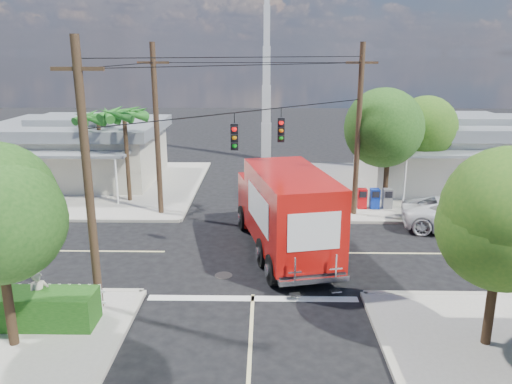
{
  "coord_description": "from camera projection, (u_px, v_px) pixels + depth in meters",
  "views": [
    {
      "loc": [
        0.41,
        -20.41,
        8.44
      ],
      "look_at": [
        0.0,
        2.0,
        2.2
      ],
      "focal_mm": 35.0,
      "sensor_mm": 36.0,
      "label": 1
    }
  ],
  "objects": [
    {
      "name": "tree_ne_back",
      "position": [
        425.0,
        129.0,
        29.26
      ],
      "size": [
        3.77,
        3.66,
        5.82
      ],
      "color": "#422D1C",
      "rests_on": "sidewalk_ne"
    },
    {
      "name": "picket_fence",
      "position": [
        16.0,
        297.0,
        16.49
      ],
      "size": [
        5.94,
        0.06,
        1.0
      ],
      "color": "silver",
      "rests_on": "sidewalk_sw"
    },
    {
      "name": "delivery_truck",
      "position": [
        285.0,
        211.0,
        21.42
      ],
      "size": [
        4.44,
        9.11,
        3.79
      ],
      "color": "black",
      "rests_on": "ground"
    },
    {
      "name": "parked_car",
      "position": [
        463.0,
        215.0,
        24.39
      ],
      "size": [
        6.22,
        3.74,
        1.62
      ],
      "primitive_type": "imported",
      "rotation": [
        0.0,
        0.0,
        1.38
      ],
      "color": "silver",
      "rests_on": "ground"
    },
    {
      "name": "utility_poles",
      "position": [
        220.0,
        141.0,
        22.25
      ],
      "size": [
        12.0,
        10.68,
        9.0
      ],
      "color": "#473321",
      "rests_on": "ground"
    },
    {
      "name": "road_markings",
      "position": [
        254.0,
        266.0,
        20.51
      ],
      "size": [
        32.0,
        32.0,
        0.01
      ],
      "color": "beige",
      "rests_on": "ground"
    },
    {
      "name": "ground",
      "position": [
        255.0,
        252.0,
        21.93
      ],
      "size": [
        120.0,
        120.0,
        0.0
      ],
      "primitive_type": "plane",
      "color": "black",
      "rests_on": "ground"
    },
    {
      "name": "tree_ne_front",
      "position": [
        390.0,
        124.0,
        27.03
      ],
      "size": [
        4.21,
        4.14,
        6.66
      ],
      "color": "#422D1C",
      "rests_on": "sidewalk_ne"
    },
    {
      "name": "vending_boxes",
      "position": [
        375.0,
        198.0,
        27.6
      ],
      "size": [
        1.9,
        0.5,
        1.1
      ],
      "color": "red",
      "rests_on": "sidewalk_ne"
    },
    {
      "name": "radio_tower",
      "position": [
        266.0,
        90.0,
        39.67
      ],
      "size": [
        0.8,
        0.8,
        17.0
      ],
      "color": "silver",
      "rests_on": "ground"
    },
    {
      "name": "sidewalk_ne",
      "position": [
        427.0,
        188.0,
        32.2
      ],
      "size": [
        14.12,
        14.12,
        0.14
      ],
      "color": "#9B968C",
      "rests_on": "ground"
    },
    {
      "name": "pedestrian",
      "position": [
        40.0,
        296.0,
        15.87
      ],
      "size": [
        0.73,
        0.69,
        1.68
      ],
      "primitive_type": "imported",
      "rotation": [
        0.0,
        0.0,
        0.63
      ],
      "color": "#BBAE9E",
      "rests_on": "sidewalk_sw"
    },
    {
      "name": "building_ne",
      "position": [
        450.0,
        150.0,
        32.61
      ],
      "size": [
        11.8,
        10.2,
        4.5
      ],
      "color": "silver",
      "rests_on": "sidewalk_ne"
    },
    {
      "name": "building_nw",
      "position": [
        81.0,
        149.0,
        33.55
      ],
      "size": [
        10.8,
        10.2,
        4.3
      ],
      "color": "beige",
      "rests_on": "sidewalk_nw"
    },
    {
      "name": "palm_nw_back",
      "position": [
        98.0,
        119.0,
        29.51
      ],
      "size": [
        3.01,
        3.08,
        5.19
      ],
      "color": "#422D1C",
      "rests_on": "sidewalk_nw"
    },
    {
      "name": "sidewalk_nw",
      "position": [
        92.0,
        186.0,
        32.58
      ],
      "size": [
        14.12,
        14.12,
        0.14
      ],
      "color": "#9B968C",
      "rests_on": "ground"
    },
    {
      "name": "tree_se",
      "position": [
        504.0,
        219.0,
        13.75
      ],
      "size": [
        3.67,
        3.54,
        5.62
      ],
      "color": "#422D1C",
      "rests_on": "sidewalk_se"
    },
    {
      "name": "palm_nw_front",
      "position": [
        124.0,
        116.0,
        27.93
      ],
      "size": [
        3.01,
        3.08,
        5.59
      ],
      "color": "#422D1C",
      "rests_on": "sidewalk_nw"
    }
  ]
}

